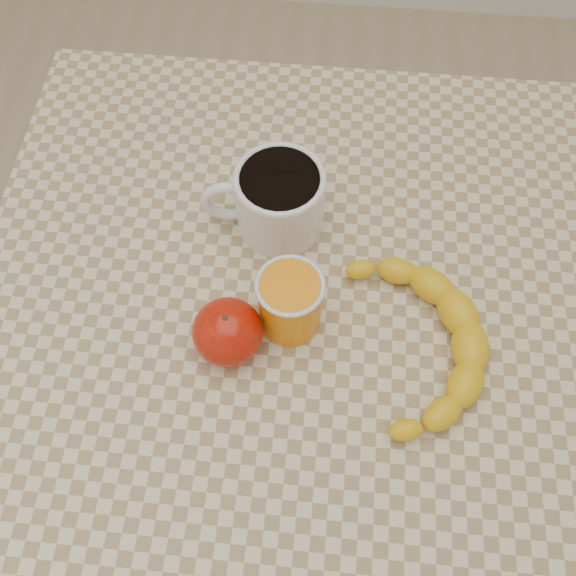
# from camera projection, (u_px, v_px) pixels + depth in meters

# --- Properties ---
(ground) EXTENTS (3.00, 3.00, 0.00)m
(ground) POSITION_uv_depth(u_px,v_px,m) (288.00, 446.00, 1.46)
(ground) COLOR tan
(ground) RESTS_ON ground
(table) EXTENTS (0.80, 0.80, 0.75)m
(table) POSITION_uv_depth(u_px,v_px,m) (288.00, 324.00, 0.87)
(table) COLOR beige
(table) RESTS_ON ground
(coffee_mug) EXTENTS (0.16, 0.12, 0.10)m
(coffee_mug) POSITION_uv_depth(u_px,v_px,m) (277.00, 198.00, 0.80)
(coffee_mug) COLOR silver
(coffee_mug) RESTS_ON table
(orange_juice_glass) EXTENTS (0.08, 0.08, 0.09)m
(orange_juice_glass) POSITION_uv_depth(u_px,v_px,m) (290.00, 302.00, 0.74)
(orange_juice_glass) COLOR orange
(orange_juice_glass) RESTS_ON table
(apple) EXTENTS (0.10, 0.10, 0.08)m
(apple) POSITION_uv_depth(u_px,v_px,m) (228.00, 332.00, 0.73)
(apple) COLOR #980D05
(apple) RESTS_ON table
(banana) EXTENTS (0.25, 0.32, 0.04)m
(banana) POSITION_uv_depth(u_px,v_px,m) (419.00, 342.00, 0.75)
(banana) COLOR gold
(banana) RESTS_ON table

